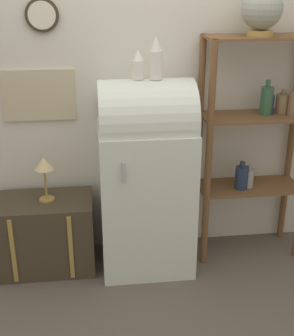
% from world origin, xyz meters
% --- Properties ---
extents(ground_plane, '(12.00, 12.00, 0.00)m').
position_xyz_m(ground_plane, '(0.00, 0.00, 0.00)').
color(ground_plane, '#60564C').
extents(wall_back, '(7.00, 0.09, 2.70)m').
position_xyz_m(wall_back, '(-0.00, 0.57, 1.35)').
color(wall_back, silver).
rests_on(wall_back, ground_plane).
extents(refrigerator, '(0.67, 0.62, 1.42)m').
position_xyz_m(refrigerator, '(-0.00, 0.26, 0.74)').
color(refrigerator, silver).
rests_on(refrigerator, ground_plane).
extents(suitcase_trunk, '(0.73, 0.45, 0.55)m').
position_xyz_m(suitcase_trunk, '(-0.76, 0.29, 0.28)').
color(suitcase_trunk, '#423828').
rests_on(suitcase_trunk, ground_plane).
extents(shelf_unit, '(0.80, 0.36, 1.69)m').
position_xyz_m(shelf_unit, '(0.83, 0.35, 0.98)').
color(shelf_unit, brown).
rests_on(shelf_unit, ground_plane).
extents(globe, '(0.28, 0.28, 0.32)m').
position_xyz_m(globe, '(0.78, 0.31, 1.85)').
color(globe, '#AD8942').
rests_on(globe, shelf_unit).
extents(vase_left, '(0.08, 0.08, 0.19)m').
position_xyz_m(vase_left, '(-0.05, 0.26, 1.51)').
color(vase_left, white).
rests_on(vase_left, refrigerator).
extents(vase_center, '(0.08, 0.08, 0.29)m').
position_xyz_m(vase_center, '(0.07, 0.25, 1.56)').
color(vase_center, white).
rests_on(vase_center, refrigerator).
extents(desk_lamp, '(0.13, 0.13, 0.33)m').
position_xyz_m(desk_lamp, '(-0.72, 0.29, 0.81)').
color(desk_lamp, '#AD8942').
rests_on(desk_lamp, suitcase_trunk).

